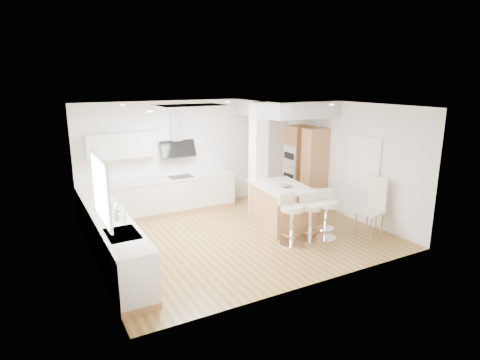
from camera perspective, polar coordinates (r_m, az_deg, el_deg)
ground at (r=8.88m, az=-0.10°, el=-7.80°), size 6.00×6.00×0.00m
ceiling at (r=8.88m, az=-0.10°, el=-7.80°), size 6.00×5.00×0.02m
wall_back at (r=10.67m, az=-6.57°, el=3.71°), size 6.00×0.04×2.80m
wall_left at (r=7.54m, az=-20.57°, el=-1.53°), size 0.04×5.00×2.80m
wall_right at (r=10.20m, az=14.86°, el=2.85°), size 0.04×5.00×2.80m
skylight at (r=8.45m, az=-6.89°, el=10.34°), size 4.10×2.10×0.06m
window_left at (r=6.61m, az=-19.22°, el=-0.90°), size 0.06×1.28×1.07m
doorway_right at (r=9.86m, az=16.99°, el=-0.08°), size 0.05×1.00×2.10m
counter_left at (r=8.08m, az=-18.12°, el=-7.31°), size 0.63×4.50×1.35m
counter_back at (r=10.26m, az=-10.60°, el=-0.90°), size 3.62×0.63×2.50m
pillar at (r=9.77m, az=2.63°, el=2.82°), size 0.35×0.35×2.80m
soffit at (r=10.56m, az=6.36°, el=10.17°), size 1.78×2.20×0.40m
oven_column at (r=10.98m, az=9.13°, el=2.05°), size 0.63×1.21×2.10m
peninsula at (r=9.29m, az=5.88°, el=-3.64°), size 1.25×1.72×1.05m
bar_stool_a at (r=8.25m, az=7.29°, el=-5.19°), size 0.52×0.52×1.07m
bar_stool_b at (r=8.53m, az=9.95°, el=-4.87°), size 0.57×0.57×1.02m
bar_stool_c at (r=8.68m, az=12.08°, el=-4.45°), size 0.58×0.58×1.06m
dining_chair at (r=9.24m, az=18.48°, el=-3.22°), size 0.56×0.56×1.27m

